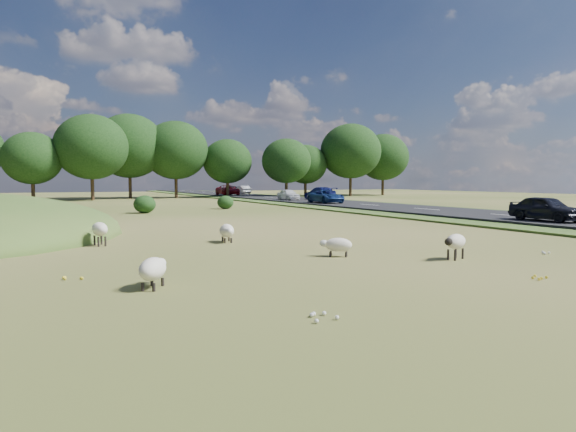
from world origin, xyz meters
The scene contains 16 objects.
ground centered at (0.00, 20.00, 0.00)m, with size 160.00×160.00×0.00m, color #3C531A.
road centered at (20.00, 30.00, 0.12)m, with size 8.00×150.00×0.25m, color black.
treeline centered at (-1.06, 55.44, 6.57)m, with size 96.28×14.66×11.70m.
shrubs centered at (-5.08, 27.24, 0.69)m, with size 23.15×6.70×1.49m.
sheep_0 centered at (1.25, -1.44, 0.40)m, with size 1.09×0.92×0.63m.
sheep_1 centered at (4.36, -3.63, 0.58)m, with size 1.19×0.81×0.83m.
sheep_2 centered at (-5.68, 5.06, 0.64)m, with size 0.71×1.31×0.92m.
sheep_3 centered at (-5.31, -3.91, 0.47)m, with size 1.02×1.31×0.74m.
sheep_4 centered at (-0.82, 3.94, 0.47)m, with size 0.75×1.35×0.75m.
car_0 centered at (18.10, 28.89, 0.90)m, with size 2.16×4.69×1.30m, color navy.
car_1 centered at (21.90, 63.22, 0.94)m, with size 1.45×4.16×1.37m, color #95969C.
car_2 centered at (18.10, 59.56, 1.02)m, with size 2.55×5.53×1.54m, color maroon.
car_3 centered at (18.10, 3.74, 0.97)m, with size 1.69×4.21×1.43m, color black.
car_5 centered at (21.90, 37.01, 0.99)m, with size 2.08×5.13×1.49m, color navy.
car_6 centered at (21.90, 68.90, 0.88)m, with size 1.78×4.37×1.27m, color black.
car_7 centered at (18.10, 37.75, 0.89)m, with size 1.52×3.77×1.28m, color white.
Camera 1 is at (-7.59, -16.17, 2.57)m, focal length 32.00 mm.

